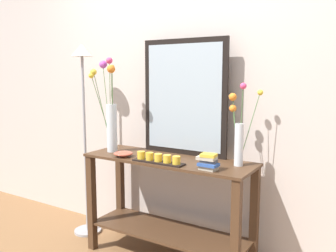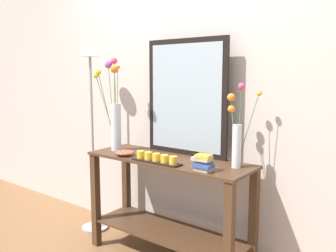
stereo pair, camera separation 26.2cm
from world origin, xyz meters
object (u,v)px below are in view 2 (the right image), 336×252
object	(u,v)px
tall_vase_left	(114,112)
floor_lamp	(92,107)
vase_right	(237,132)
decorative_bowl	(125,153)
mirror_leaning	(186,98)
book_stack	(203,163)
candle_tray	(156,159)
console_table	(168,198)

from	to	relation	value
tall_vase_left	floor_lamp	xyz separation A→B (m)	(-0.35, 0.06, 0.02)
vase_right	decorative_bowl	bearing A→B (deg)	-165.77
vase_right	decorative_bowl	world-z (taller)	vase_right
decorative_bowl	mirror_leaning	bearing A→B (deg)	42.70
decorative_bowl	floor_lamp	bearing A→B (deg)	164.16
floor_lamp	vase_right	bearing A→B (deg)	2.23
vase_right	book_stack	distance (m)	0.31
vase_right	tall_vase_left	bearing A→B (deg)	-173.62
candle_tray	floor_lamp	world-z (taller)	floor_lamp
candle_tray	decorative_bowl	size ratio (longest dim) A/B	2.66
mirror_leaning	tall_vase_left	distance (m)	0.61
console_table	book_stack	bearing A→B (deg)	-19.80
mirror_leaning	floor_lamp	distance (m)	0.92
tall_vase_left	decorative_bowl	world-z (taller)	tall_vase_left
floor_lamp	candle_tray	bearing A→B (deg)	-11.64
mirror_leaning	decorative_bowl	size ratio (longest dim) A/B	6.03
console_table	tall_vase_left	bearing A→B (deg)	-175.93
book_stack	vase_right	bearing A→B (deg)	61.06
decorative_bowl	vase_right	bearing A→B (deg)	14.23
console_table	book_stack	size ratio (longest dim) A/B	8.98
book_stack	floor_lamp	world-z (taller)	floor_lamp
console_table	decorative_bowl	bearing A→B (deg)	-157.30
mirror_leaning	vase_right	world-z (taller)	mirror_leaning
candle_tray	floor_lamp	distance (m)	0.96
console_table	vase_right	xyz separation A→B (m)	(0.52, 0.08, 0.54)
console_table	floor_lamp	xyz separation A→B (m)	(-0.87, 0.02, 0.64)
mirror_leaning	floor_lamp	world-z (taller)	mirror_leaning
candle_tray	decorative_bowl	xyz separation A→B (m)	(-0.33, 0.03, -0.00)
candle_tray	console_table	bearing A→B (deg)	96.10
book_stack	tall_vase_left	bearing A→B (deg)	173.48
tall_vase_left	decorative_bowl	bearing A→B (deg)	-24.79
vase_right	candle_tray	xyz separation A→B (m)	(-0.50, -0.24, -0.21)
vase_right	book_stack	bearing A→B (deg)	-118.94
vase_right	book_stack	xyz separation A→B (m)	(-0.12, -0.22, -0.18)
floor_lamp	console_table	bearing A→B (deg)	-1.64
tall_vase_left	vase_right	world-z (taller)	tall_vase_left
mirror_leaning	candle_tray	world-z (taller)	mirror_leaning
console_table	mirror_leaning	xyz separation A→B (m)	(0.03, 0.19, 0.75)
console_table	book_stack	world-z (taller)	book_stack
console_table	candle_tray	bearing A→B (deg)	-83.90
tall_vase_left	candle_tray	distance (m)	0.62
tall_vase_left	floor_lamp	world-z (taller)	floor_lamp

